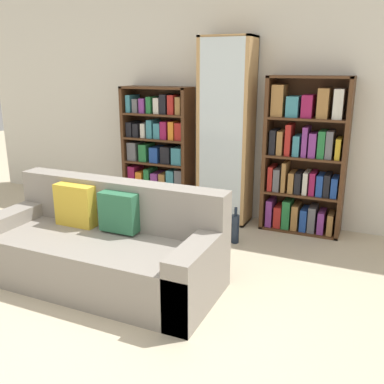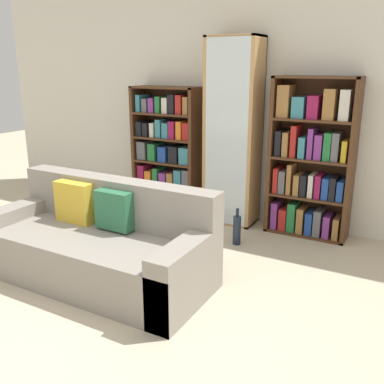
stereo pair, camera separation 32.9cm
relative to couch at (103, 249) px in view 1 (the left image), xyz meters
name	(u,v)px [view 1 (the left image)]	position (x,y,z in m)	size (l,w,h in m)	color
ground_plane	(95,334)	(0.37, -0.65, -0.29)	(16.00, 16.00, 0.00)	beige
wall_back	(231,101)	(0.37, 2.04, 1.06)	(7.07, 0.06, 2.70)	silver
couch	(103,249)	(0.00, 0.00, 0.00)	(1.95, 0.83, 0.81)	gray
bookshelf_left	(159,152)	(-0.46, 1.83, 0.44)	(0.85, 0.32, 1.50)	#4C2D19
display_cabinet	(226,133)	(0.41, 1.82, 0.73)	(0.57, 0.36, 2.04)	tan
bookshelf_right	(304,160)	(1.27, 1.83, 0.50)	(0.84, 0.32, 1.64)	#4C2D19
wine_bottle	(235,228)	(0.74, 1.21, -0.13)	(0.08, 0.08, 0.38)	#192333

